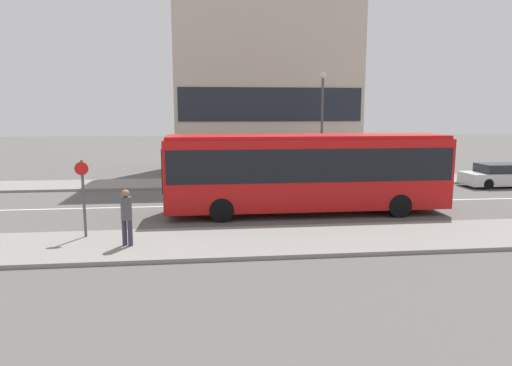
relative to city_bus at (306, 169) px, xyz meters
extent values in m
plane|color=#595654|center=(-2.54, 2.07, -1.91)|extent=(120.00, 120.00, 0.00)
cube|color=gray|center=(-2.54, -4.18, -1.84)|extent=(44.00, 3.50, 0.13)
cube|color=gray|center=(-2.54, 8.32, -1.84)|extent=(44.00, 3.50, 0.13)
cube|color=silver|center=(-2.54, 2.07, -1.90)|extent=(41.80, 0.16, 0.01)
cube|color=beige|center=(0.21, 14.86, 6.67)|extent=(12.69, 6.59, 17.15)
cube|color=#1E232D|center=(0.21, 11.54, 2.81)|extent=(12.19, 0.08, 2.20)
cube|color=red|center=(0.01, 0.00, -0.16)|extent=(11.68, 2.54, 2.87)
cube|color=black|center=(0.01, 0.00, 0.27)|extent=(11.44, 2.57, 1.32)
cube|color=red|center=(0.01, 0.00, 1.34)|extent=(11.50, 2.34, 0.14)
cube|color=black|center=(-5.85, 0.00, 0.09)|extent=(0.05, 2.24, 1.72)
cube|color=yellow|center=(-5.85, 0.00, 1.06)|extent=(0.04, 1.78, 0.32)
cylinder|color=black|center=(-3.61, -1.16, -1.43)|extent=(0.96, 0.28, 0.96)
cylinder|color=black|center=(-3.61, 1.16, -1.43)|extent=(0.96, 0.28, 0.96)
cylinder|color=black|center=(3.63, -1.16, -1.43)|extent=(0.96, 0.28, 0.96)
cylinder|color=black|center=(3.63, 1.16, -1.43)|extent=(0.96, 0.28, 0.96)
cube|color=silver|center=(12.72, 5.48, -1.42)|extent=(4.49, 1.78, 0.68)
cube|color=#21262B|center=(12.58, 5.48, -0.83)|extent=(2.47, 1.57, 0.50)
cylinder|color=black|center=(11.33, 4.68, -1.61)|extent=(0.60, 0.18, 0.60)
cylinder|color=black|center=(11.33, 6.28, -1.61)|extent=(0.60, 0.18, 0.60)
cylinder|color=#383347|center=(-6.58, -4.43, -1.37)|extent=(0.15, 0.15, 0.83)
cylinder|color=#383347|center=(-6.77, -4.36, -1.37)|extent=(0.15, 0.15, 0.83)
cylinder|color=#4C4C4C|center=(-6.68, -4.39, -0.59)|extent=(0.34, 0.34, 0.72)
sphere|color=#936B4C|center=(-6.68, -4.39, -0.12)|extent=(0.23, 0.23, 0.23)
cylinder|color=#4C4C51|center=(-8.24, -3.18, -0.49)|extent=(0.09, 0.09, 2.58)
cylinder|color=red|center=(-8.24, -3.24, 0.53)|extent=(0.44, 0.03, 0.44)
cylinder|color=#4C4C51|center=(2.46, 7.00, 1.24)|extent=(0.14, 0.14, 6.04)
sphere|color=silver|center=(2.46, 7.00, 4.37)|extent=(0.36, 0.36, 0.36)
camera|label=1|loc=(-4.25, -18.57, 2.39)|focal=32.00mm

